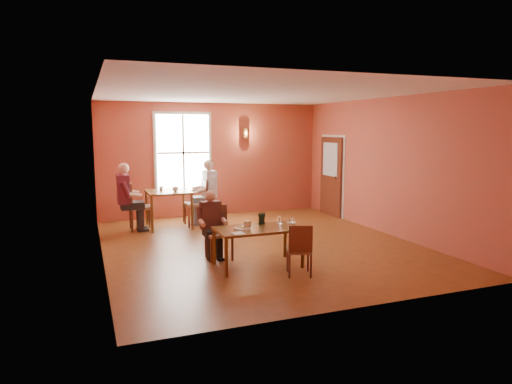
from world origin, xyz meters
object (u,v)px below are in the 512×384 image
object	(u,v)px
diner_main	(219,227)
second_table	(169,209)
chair_diner_main	(219,233)
diner_white	(197,194)
chair_empty	(299,249)
chair_diner_white	(196,203)
main_table	(258,247)
diner_maroon	(139,197)
chair_diner_maroon	(141,206)

from	to	relation	value
diner_main	second_table	size ratio (longest dim) A/B	1.20
chair_diner_main	diner_white	bearing A→B (deg)	-96.01
chair_empty	chair_diner_white	size ratio (longest dim) A/B	0.76
diner_main	chair_empty	size ratio (longest dim) A/B	1.41
main_table	chair_empty	size ratio (longest dim) A/B	1.68
chair_diner_main	diner_main	bearing A→B (deg)	90.00
chair_diner_white	diner_maroon	size ratio (longest dim) A/B	0.73
main_table	diner_maroon	distance (m)	3.96
chair_diner_main	chair_diner_maroon	size ratio (longest dim) A/B	0.87
diner_main	second_table	world-z (taller)	diner_main
chair_diner_maroon	diner_maroon	distance (m)	0.21
chair_diner_white	chair_diner_maroon	xyz separation A→B (m)	(-1.30, 0.00, -0.01)
chair_diner_maroon	diner_maroon	size ratio (longest dim) A/B	0.72
chair_empty	chair_diner_maroon	distance (m)	4.72
chair_diner_white	chair_diner_maroon	size ratio (longest dim) A/B	1.01
main_table	diner_main	bearing A→B (deg)	128.88
chair_empty	diner_white	bearing A→B (deg)	117.59
chair_diner_main	chair_empty	size ratio (longest dim) A/B	1.14
diner_main	diner_maroon	world-z (taller)	diner_maroon
chair_diner_main	second_table	xyz separation A→B (m)	(-0.37, 2.97, -0.04)
diner_maroon	chair_diner_main	bearing A→B (deg)	19.41
chair_diner_main	diner_maroon	xyz separation A→B (m)	(-1.05, 2.97, 0.28)
chair_empty	main_table	bearing A→B (deg)	142.93
second_table	chair_diner_main	bearing A→B (deg)	-82.95
chair_diner_white	chair_empty	bearing A→B (deg)	-171.20
chair_diner_maroon	chair_diner_main	bearing A→B (deg)	18.90
chair_diner_white	diner_white	xyz separation A→B (m)	(0.03, 0.00, 0.21)
chair_diner_main	chair_empty	distance (m)	1.62
diner_white	main_table	bearing A→B (deg)	-177.04
chair_empty	diner_maroon	distance (m)	4.74
chair_empty	diner_maroon	world-z (taller)	diner_maroon
chair_diner_white	diner_maroon	distance (m)	1.35
main_table	diner_white	distance (m)	3.65
chair_diner_white	diner_maroon	bearing A→B (deg)	90.00
second_table	diner_white	bearing A→B (deg)	0.00
main_table	chair_diner_main	xyz separation A→B (m)	(-0.50, 0.65, 0.15)
chair_diner_main	second_table	bearing A→B (deg)	-82.95
chair_empty	chair_diner_white	xyz separation A→B (m)	(-0.66, 4.29, 0.13)
main_table	diner_main	size ratio (longest dim) A/B	1.19
main_table	chair_empty	world-z (taller)	chair_empty
chair_diner_main	chair_empty	world-z (taller)	chair_diner_main
chair_diner_white	diner_white	world-z (taller)	diner_white
chair_diner_maroon	main_table	bearing A→B (deg)	22.73
chair_empty	diner_white	world-z (taller)	diner_white
second_table	chair_diner_maroon	distance (m)	0.66
chair_diner_maroon	diner_maroon	xyz separation A→B (m)	(-0.03, 0.00, 0.21)
diner_main	diner_white	world-z (taller)	diner_white
diner_white	chair_diner_maroon	distance (m)	1.35
second_table	diner_white	size ratio (longest dim) A/B	0.65
main_table	chair_diner_white	size ratio (longest dim) A/B	1.28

